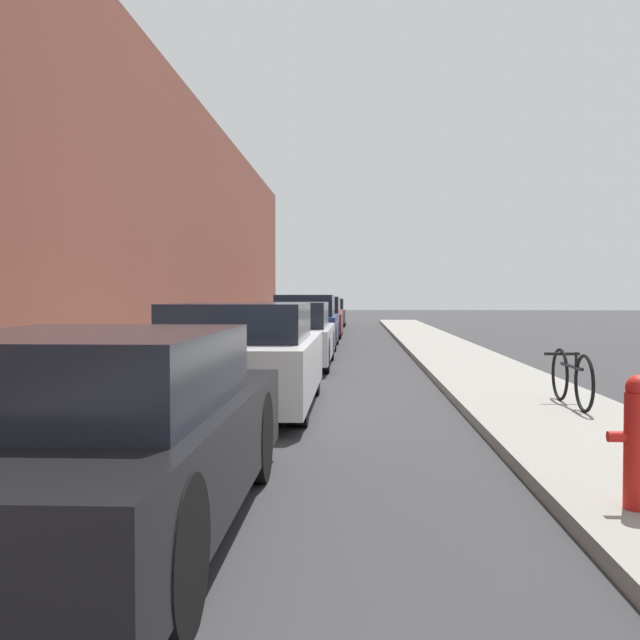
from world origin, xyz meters
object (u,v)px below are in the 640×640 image
Objects in this scene: parked_car_black at (98,436)px; parked_car_silver at (289,335)px; fire_hydrant at (638,440)px; parked_car_white at (242,358)px; parked_car_maroon at (315,318)px; bicycle at (571,378)px; parked_car_grey at (326,313)px; parked_car_navy at (306,323)px; parked_car_red at (322,315)px.

parked_car_black is 10.79m from parked_car_silver.
parked_car_silver reaches higher than fire_hydrant.
parked_car_silver is (0.09, 5.70, -0.02)m from parked_car_white.
parked_car_maroon is 21.51m from fire_hydrant.
parked_car_black is 3.35m from fire_hydrant.
parked_car_grey is at bearing 98.17° from bicycle.
parked_car_navy is (0.08, 11.14, 0.04)m from parked_car_white.
parked_car_red is (0.01, 4.81, -0.01)m from parked_car_maroon.
bicycle is at bearing -5.67° from parked_car_white.
parked_car_navy reaches higher than parked_car_silver.
parked_car_maroon is at bearing -90.06° from parked_car_grey.
fire_hydrant is (3.17, -15.88, -0.15)m from parked_car_navy.
parked_car_red is (-0.03, 15.63, 0.01)m from parked_car_silver.
parked_car_white is 0.96× the size of parked_car_navy.
parked_car_grey is 2.41× the size of bicycle.
parked_car_black is 1.09× the size of parked_car_maroon.
parked_car_silver is at bearing -89.86° from parked_car_navy.
parked_car_red is 1.03× the size of parked_car_grey.
parked_car_grey is at bearing 89.75° from parked_car_black.
parked_car_maroon reaches higher than parked_car_white.
parked_car_red is 2.47× the size of bicycle.
parked_car_black is 31.20m from parked_car_grey.
parked_car_navy is 5.38m from parked_car_maroon.
parked_car_grey reaches higher than bicycle.
parked_car_black is at bearing -132.20° from bicycle.
parked_car_maroon is 4.81m from parked_car_red.
parked_car_red is at bearing 89.70° from parked_car_black.
parked_car_navy is 12.22m from bicycle.
parked_car_black is 1.08× the size of parked_car_grey.
fire_hydrant reaches higher than bicycle.
parked_car_white reaches higher than parked_car_silver.
parked_car_black is at bearing -90.25° from parked_car_grey.
parked_car_navy is 1.11× the size of parked_car_maroon.
parked_car_black reaches higher than bicycle.
parked_car_silver reaches higher than bicycle.
parked_car_maroon is at bearing 102.95° from bicycle.
parked_car_red is 26.27m from fire_hydrant.
parked_car_black reaches higher than fire_hydrant.
parked_car_maroon is (0.05, 16.52, 0.01)m from parked_car_white.
parked_car_navy reaches higher than parked_car_grey.
parked_car_red reaches higher than bicycle.
parked_car_navy is at bearing -89.88° from parked_car_red.
parked_car_maroon is at bearing 90.36° from parked_car_navy.
parked_car_white reaches higher than fire_hydrant.
parked_car_navy is 5.13× the size of fire_hydrant.
parked_car_navy reaches higher than bicycle.
parked_car_silver is 15.63m from parked_car_red.
parked_car_silver is 1.14× the size of parked_car_grey.
parked_car_maroon reaches higher than parked_car_silver.
parked_car_grey is (0.06, 26.11, -0.03)m from parked_car_white.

